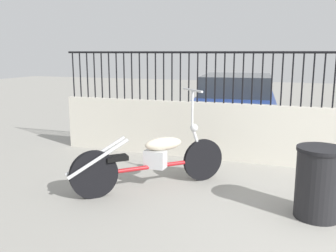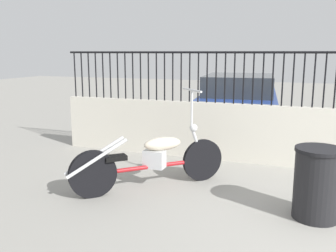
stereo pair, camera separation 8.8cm
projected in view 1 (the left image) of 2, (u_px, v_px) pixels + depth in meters
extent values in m
cylinder|color=black|center=(73.00, 74.00, 7.10)|extent=(0.02, 0.02, 0.85)
cylinder|color=black|center=(80.00, 74.00, 7.05)|extent=(0.02, 0.02, 0.85)
cylinder|color=black|center=(87.00, 74.00, 7.00)|extent=(0.02, 0.02, 0.85)
cylinder|color=black|center=(95.00, 75.00, 6.95)|extent=(0.02, 0.02, 0.85)
cylinder|color=black|center=(102.00, 75.00, 6.90)|extent=(0.02, 0.02, 0.85)
cylinder|color=black|center=(109.00, 75.00, 6.85)|extent=(0.02, 0.02, 0.85)
cylinder|color=black|center=(117.00, 75.00, 6.81)|extent=(0.02, 0.02, 0.85)
cylinder|color=black|center=(124.00, 75.00, 6.76)|extent=(0.02, 0.02, 0.85)
cylinder|color=black|center=(132.00, 75.00, 6.71)|extent=(0.02, 0.02, 0.85)
cylinder|color=black|center=(140.00, 76.00, 6.66)|extent=(0.02, 0.02, 0.85)
cylinder|color=black|center=(148.00, 76.00, 6.61)|extent=(0.02, 0.02, 0.85)
cylinder|color=black|center=(156.00, 76.00, 6.56)|extent=(0.02, 0.02, 0.85)
cylinder|color=black|center=(164.00, 76.00, 6.51)|extent=(0.02, 0.02, 0.85)
cylinder|color=black|center=(172.00, 76.00, 6.46)|extent=(0.02, 0.02, 0.85)
cylinder|color=black|center=(180.00, 77.00, 6.41)|extent=(0.02, 0.02, 0.85)
cylinder|color=black|center=(189.00, 77.00, 6.36)|extent=(0.02, 0.02, 0.85)
cylinder|color=black|center=(198.00, 77.00, 6.31)|extent=(0.02, 0.02, 0.85)
cylinder|color=black|center=(206.00, 77.00, 6.26)|extent=(0.02, 0.02, 0.85)
cylinder|color=black|center=(215.00, 77.00, 6.21)|extent=(0.02, 0.02, 0.85)
cylinder|color=black|center=(224.00, 78.00, 6.17)|extent=(0.02, 0.02, 0.85)
cylinder|color=black|center=(234.00, 78.00, 6.12)|extent=(0.02, 0.02, 0.85)
cylinder|color=black|center=(243.00, 78.00, 6.07)|extent=(0.02, 0.02, 0.85)
cylinder|color=black|center=(252.00, 78.00, 6.02)|extent=(0.02, 0.02, 0.85)
cylinder|color=black|center=(262.00, 78.00, 5.97)|extent=(0.02, 0.02, 0.85)
cylinder|color=black|center=(272.00, 79.00, 5.92)|extent=(0.02, 0.02, 0.85)
cylinder|color=black|center=(282.00, 79.00, 5.87)|extent=(0.02, 0.02, 0.85)
cylinder|color=black|center=(292.00, 79.00, 5.82)|extent=(0.02, 0.02, 0.85)
cylinder|color=black|center=(303.00, 79.00, 5.77)|extent=(0.02, 0.02, 0.85)
cylinder|color=black|center=(313.00, 79.00, 5.72)|extent=(0.02, 0.02, 0.85)
cylinder|color=black|center=(324.00, 80.00, 5.67)|extent=(0.02, 0.02, 0.85)
cylinder|color=black|center=(335.00, 80.00, 5.62)|extent=(0.02, 0.02, 0.85)
cylinder|color=black|center=(203.00, 160.00, 5.33)|extent=(0.47, 0.46, 0.60)
cylinder|color=black|center=(94.00, 175.00, 4.69)|extent=(0.51, 0.49, 0.61)
cylinder|color=#AD191E|center=(152.00, 167.00, 5.01)|extent=(1.08, 1.04, 0.06)
cube|color=silver|center=(155.00, 159.00, 5.01)|extent=(0.28, 0.18, 0.24)
ellipsoid|color=beige|center=(163.00, 144.00, 5.02)|extent=(0.52, 0.51, 0.18)
cube|color=black|center=(117.00, 158.00, 4.78)|extent=(0.31, 0.31, 0.06)
cylinder|color=silver|center=(198.00, 143.00, 5.25)|extent=(0.19, 0.19, 0.51)
sphere|color=silver|center=(194.00, 128.00, 5.18)|extent=(0.11, 0.11, 0.11)
cylinder|color=silver|center=(192.00, 108.00, 5.11)|extent=(0.03, 0.03, 0.50)
cylinder|color=silver|center=(193.00, 90.00, 5.06)|extent=(0.38, 0.40, 0.03)
cylinder|color=silver|center=(99.00, 159.00, 4.61)|extent=(0.60, 0.57, 0.44)
cylinder|color=silver|center=(96.00, 156.00, 4.73)|extent=(0.60, 0.57, 0.44)
cylinder|color=black|center=(319.00, 184.00, 4.11)|extent=(0.50, 0.50, 0.76)
cylinder|color=black|center=(322.00, 149.00, 4.03)|extent=(0.52, 0.52, 0.04)
cylinder|color=black|center=(210.00, 106.00, 10.55)|extent=(0.17, 0.65, 0.64)
cylinder|color=black|center=(269.00, 108.00, 10.18)|extent=(0.17, 0.65, 0.64)
cylinder|color=black|center=(195.00, 122.00, 8.11)|extent=(0.17, 0.65, 0.64)
cylinder|color=black|center=(272.00, 125.00, 7.75)|extent=(0.17, 0.65, 0.64)
cube|color=navy|center=(237.00, 105.00, 9.10)|extent=(2.12, 4.27, 0.59)
cube|color=#2D3338|center=(237.00, 85.00, 8.81)|extent=(1.73, 2.12, 0.46)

